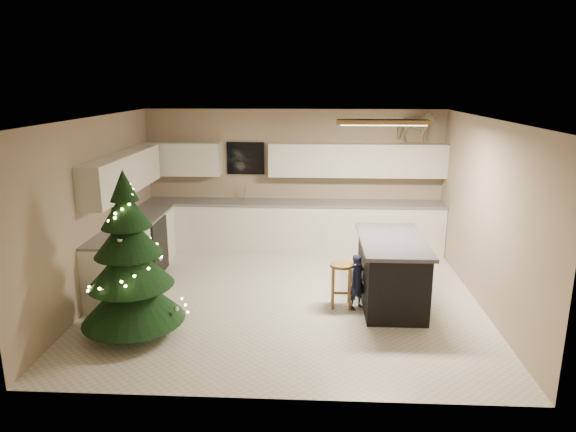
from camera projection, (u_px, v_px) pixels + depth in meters
The scene contains 8 objects.
ground_plane at pixel (287, 298), 7.54m from camera, with size 5.50×5.50×0.00m, color beige.
room_shell at pixel (288, 181), 7.10m from camera, with size 5.52×5.02×2.61m.
cabinetry at pixel (240, 218), 8.99m from camera, with size 5.50×3.20×2.00m.
island at pixel (391, 271), 7.27m from camera, with size 0.90×1.70×0.95m.
bar_stool at pixel (342, 274), 7.14m from camera, with size 0.33×0.33×0.63m.
christmas_tree at pixel (130, 269), 6.26m from camera, with size 1.31×1.26×2.09m.
toddler at pixel (358, 282), 7.10m from camera, with size 0.28×0.19×0.78m, color black.
rocking_horse at pixel (415, 127), 9.10m from camera, with size 0.73×0.51×0.59m.
Camera 1 is at (0.38, -6.99, 3.07)m, focal length 32.00 mm.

